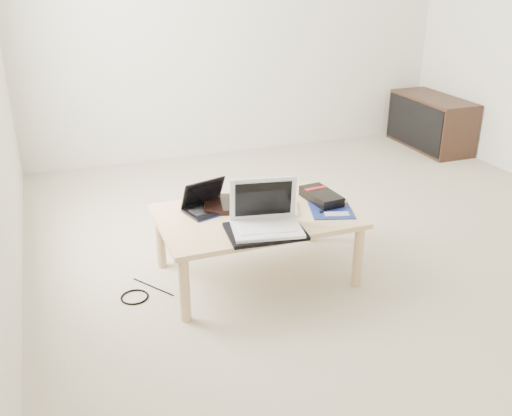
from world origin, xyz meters
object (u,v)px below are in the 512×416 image
object	(u,v)px
white_laptop	(266,218)
gpu_box	(321,196)
coffee_table	(256,222)
media_cabinet	(430,122)
netbook	(207,204)

from	to	relation	value
white_laptop	gpu_box	distance (m)	0.53
coffee_table	gpu_box	size ratio (longest dim) A/B	3.69
coffee_table	media_cabinet	distance (m)	3.03
netbook	gpu_box	bearing A→B (deg)	-9.14
netbook	gpu_box	size ratio (longest dim) A/B	1.02
media_cabinet	gpu_box	xyz separation A→B (m)	(-2.05, -1.72, 0.18)
coffee_table	netbook	size ratio (longest dim) A/B	3.61
coffee_table	white_laptop	bearing A→B (deg)	-97.83
media_cabinet	gpu_box	size ratio (longest dim) A/B	3.02
netbook	gpu_box	world-z (taller)	netbook
coffee_table	white_laptop	xyz separation A→B (m)	(-0.03, -0.23, 0.12)
gpu_box	media_cabinet	bearing A→B (deg)	39.91
white_laptop	gpu_box	size ratio (longest dim) A/B	1.33
gpu_box	netbook	bearing A→B (deg)	170.86
media_cabinet	netbook	size ratio (longest dim) A/B	2.96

